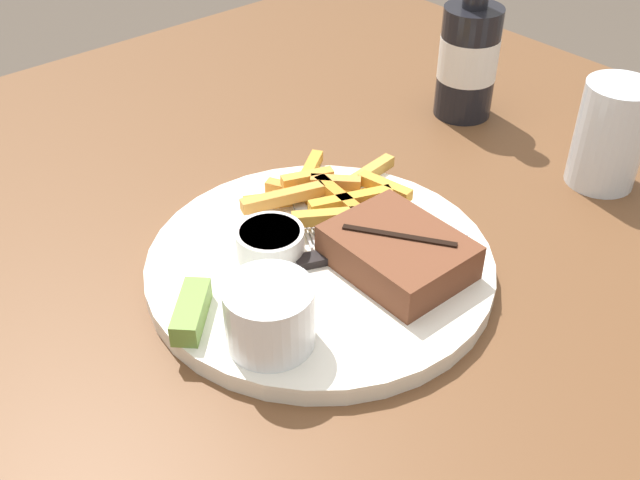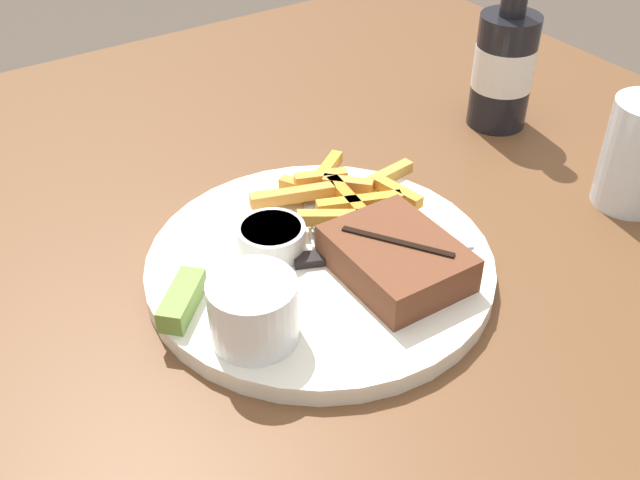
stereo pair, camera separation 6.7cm
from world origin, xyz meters
name	(u,v)px [view 2 (the right image)]	position (x,y,z in m)	size (l,w,h in m)	color
dining_table	(320,332)	(0.00, 0.00, 0.67)	(1.20, 1.20, 0.75)	brown
dinner_plate	(320,265)	(0.00, 0.00, 0.76)	(0.32, 0.32, 0.02)	silver
steak_portion	(396,258)	(0.06, 0.04, 0.79)	(0.12, 0.09, 0.04)	brown
fries_pile	(343,196)	(-0.06, 0.07, 0.78)	(0.14, 0.18, 0.02)	#CF8A3B
coleslaw_cup	(253,307)	(0.05, -0.10, 0.80)	(0.07, 0.07, 0.06)	white
dipping_sauce_cup	(271,238)	(-0.03, -0.03, 0.78)	(0.06, 0.06, 0.03)	silver
pickle_spear	(182,300)	(-0.01, -0.13, 0.78)	(0.06, 0.06, 0.02)	olive
fork_utensil	(309,203)	(-0.08, 0.04, 0.77)	(0.13, 0.07, 0.00)	#B7B7BC
knife_utensil	(367,253)	(0.02, 0.04, 0.77)	(0.08, 0.16, 0.01)	#B7B7BC
beer_bottle	(504,63)	(-0.12, 0.34, 0.83)	(0.07, 0.07, 0.22)	black
drinking_glass	(639,154)	(0.08, 0.33, 0.81)	(0.07, 0.07, 0.11)	silver
salt_shaker	(638,137)	(0.03, 0.40, 0.78)	(0.03, 0.03, 0.07)	white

